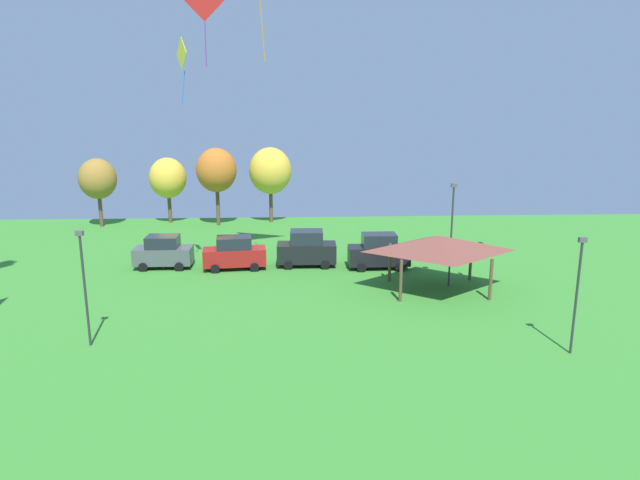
# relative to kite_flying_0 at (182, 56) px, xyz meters

# --- Properties ---
(kite_flying_0) EXTENTS (0.93, 1.78, 4.00)m
(kite_flying_0) POSITION_rel_kite_flying_0_xyz_m (0.00, 0.00, 0.00)
(kite_flying_0) COLOR yellow
(kite_flying_4) EXTENTS (2.19, 0.45, 4.41)m
(kite_flying_4) POSITION_rel_kite_flying_0_xyz_m (2.35, -5.96, 2.20)
(kite_flying_4) COLOR red
(parked_car_leftmost) EXTENTS (4.12, 2.13, 2.37)m
(parked_car_leftmost) POSITION_rel_kite_flying_0_xyz_m (-2.71, 3.37, -13.32)
(parked_car_leftmost) COLOR #4C5156
(parked_car_leftmost) RESTS_ON ground
(parked_car_second_from_left) EXTENTS (4.61, 2.26, 2.40)m
(parked_car_second_from_left) POSITION_rel_kite_flying_0_xyz_m (2.49, 2.77, -13.31)
(parked_car_second_from_left) COLOR maroon
(parked_car_second_from_left) RESTS_ON ground
(parked_car_third_from_left) EXTENTS (4.32, 2.15, 2.66)m
(parked_car_third_from_left) POSITION_rel_kite_flying_0_xyz_m (7.69, 3.34, -13.20)
(parked_car_third_from_left) COLOR black
(parked_car_third_from_left) RESTS_ON ground
(parked_car_rightmost_in_row) EXTENTS (4.40, 1.97, 2.57)m
(parked_car_rightmost_in_row) POSITION_rel_kite_flying_0_xyz_m (12.90, 2.45, -13.24)
(parked_car_rightmost_in_row) COLOR black
(parked_car_rightmost_in_row) RESTS_ON ground
(park_pavilion) EXTENTS (7.11, 5.21, 3.60)m
(park_pavilion) POSITION_rel_kite_flying_0_xyz_m (15.92, -2.64, -11.41)
(park_pavilion) COLOR brown
(park_pavilion) RESTS_ON ground
(light_post_0) EXTENTS (0.36, 0.20, 5.83)m
(light_post_0) POSITION_rel_kite_flying_0_xyz_m (-3.36, -10.31, -11.18)
(light_post_0) COLOR #2D2D33
(light_post_0) RESTS_ON ground
(light_post_1) EXTENTS (0.36, 0.20, 5.73)m
(light_post_1) POSITION_rel_kite_flying_0_xyz_m (20.00, -12.31, -11.23)
(light_post_1) COLOR #2D2D33
(light_post_1) RESTS_ON ground
(light_post_2) EXTENTS (0.36, 0.20, 6.76)m
(light_post_2) POSITION_rel_kite_flying_0_xyz_m (16.91, -1.76, -10.70)
(light_post_2) COLOR #2D2D33
(light_post_2) RESTS_ON ground
(treeline_tree_0) EXTENTS (3.52, 3.52, 6.59)m
(treeline_tree_0) POSITION_rel_kite_flying_0_xyz_m (-11.89, 18.00, -9.86)
(treeline_tree_0) COLOR brown
(treeline_tree_0) RESTS_ON ground
(treeline_tree_1) EXTENTS (3.62, 3.62, 6.47)m
(treeline_tree_1) POSITION_rel_kite_flying_0_xyz_m (-5.62, 19.62, -10.02)
(treeline_tree_1) COLOR brown
(treeline_tree_1) RESTS_ON ground
(treeline_tree_2) EXTENTS (3.87, 3.87, 7.53)m
(treeline_tree_2) POSITION_rel_kite_flying_0_xyz_m (-0.62, 18.14, -9.12)
(treeline_tree_2) COLOR brown
(treeline_tree_2) RESTS_ON ground
(treeline_tree_3) EXTENTS (4.18, 4.18, 7.45)m
(treeline_tree_3) POSITION_rel_kite_flying_0_xyz_m (4.49, 19.46, -9.35)
(treeline_tree_3) COLOR brown
(treeline_tree_3) RESTS_ON ground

